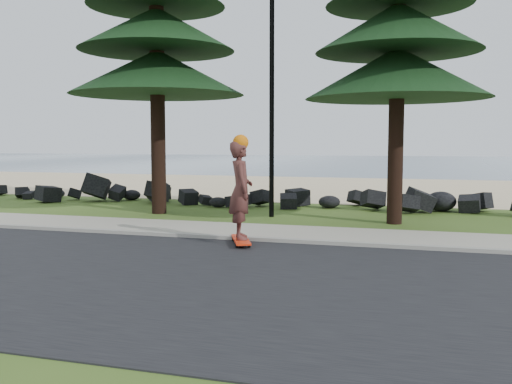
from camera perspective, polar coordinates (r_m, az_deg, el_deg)
ground at (r=13.57m, az=-2.00°, el=-4.17°), size 160.00×160.00×0.00m
road at (r=9.50m, az=-10.87°, el=-8.19°), size 160.00×7.00×0.02m
kerb at (r=12.73m, az=-3.31°, el=-4.57°), size 160.00×0.20×0.10m
sidewalk at (r=13.75m, az=-1.74°, el=-3.88°), size 160.00×2.00×0.08m
beach_sand at (r=27.61m, az=7.73°, el=0.47°), size 160.00×15.00×0.01m
ocean at (r=63.87m, az=12.92°, el=2.94°), size 160.00×58.00×0.01m
seawall_boulders at (r=18.91m, az=3.47°, el=-1.58°), size 60.00×2.40×1.10m
lamp_post at (r=16.58m, az=1.59°, el=11.83°), size 0.25×0.14×8.14m
skateboarder at (r=11.92m, az=-1.54°, el=0.15°), size 0.78×1.25×2.30m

